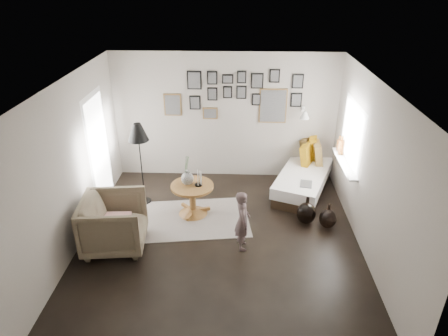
{
  "coord_description": "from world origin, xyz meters",
  "views": [
    {
      "loc": [
        0.27,
        -5.27,
        4.0
      ],
      "look_at": [
        0.05,
        0.5,
        1.1
      ],
      "focal_mm": 32.0,
      "sensor_mm": 36.0,
      "label": 1
    }
  ],
  "objects_px": {
    "armchair": "(114,223)",
    "child": "(243,221)",
    "vase": "(187,176)",
    "floor_lamp": "(138,135)",
    "demijohn_small": "(328,218)",
    "demijohn_large": "(306,213)",
    "pedestal_table": "(193,201)",
    "daybed": "(303,175)",
    "magazine_basket": "(91,238)"
  },
  "relations": [
    {
      "from": "armchair",
      "to": "demijohn_large",
      "type": "distance_m",
      "value": 3.22
    },
    {
      "from": "vase",
      "to": "daybed",
      "type": "bearing_deg",
      "value": 25.02
    },
    {
      "from": "magazine_basket",
      "to": "demijohn_large",
      "type": "relative_size",
      "value": 0.88
    },
    {
      "from": "daybed",
      "to": "demijohn_small",
      "type": "xyz_separation_m",
      "value": [
        0.24,
        -1.36,
        -0.11
      ]
    },
    {
      "from": "vase",
      "to": "floor_lamp",
      "type": "distance_m",
      "value": 1.14
    },
    {
      "from": "vase",
      "to": "armchair",
      "type": "relative_size",
      "value": 0.57
    },
    {
      "from": "child",
      "to": "magazine_basket",
      "type": "bearing_deg",
      "value": 87.0
    },
    {
      "from": "magazine_basket",
      "to": "vase",
      "type": "bearing_deg",
      "value": 38.46
    },
    {
      "from": "demijohn_large",
      "to": "child",
      "type": "xyz_separation_m",
      "value": [
        -1.12,
        -0.72,
        0.31
      ]
    },
    {
      "from": "demijohn_small",
      "to": "demijohn_large",
      "type": "bearing_deg",
      "value": 161.08
    },
    {
      "from": "daybed",
      "to": "armchair",
      "type": "relative_size",
      "value": 2.16
    },
    {
      "from": "floor_lamp",
      "to": "child",
      "type": "relative_size",
      "value": 1.58
    },
    {
      "from": "armchair",
      "to": "child",
      "type": "bearing_deg",
      "value": -94.43
    },
    {
      "from": "floor_lamp",
      "to": "child",
      "type": "distance_m",
      "value": 2.43
    },
    {
      "from": "armchair",
      "to": "floor_lamp",
      "type": "relative_size",
      "value": 0.6
    },
    {
      "from": "pedestal_table",
      "to": "child",
      "type": "distance_m",
      "value": 1.3
    },
    {
      "from": "daybed",
      "to": "floor_lamp",
      "type": "height_order",
      "value": "floor_lamp"
    },
    {
      "from": "demijohn_large",
      "to": "armchair",
      "type": "bearing_deg",
      "value": -166.16
    },
    {
      "from": "floor_lamp",
      "to": "daybed",
      "type": "bearing_deg",
      "value": 12.09
    },
    {
      "from": "floor_lamp",
      "to": "demijohn_small",
      "type": "height_order",
      "value": "floor_lamp"
    },
    {
      "from": "magazine_basket",
      "to": "demijohn_large",
      "type": "height_order",
      "value": "demijohn_large"
    },
    {
      "from": "daybed",
      "to": "magazine_basket",
      "type": "height_order",
      "value": "daybed"
    },
    {
      "from": "daybed",
      "to": "child",
      "type": "distance_m",
      "value": 2.33
    },
    {
      "from": "pedestal_table",
      "to": "daybed",
      "type": "xyz_separation_m",
      "value": [
        2.11,
        1.04,
        0.01
      ]
    },
    {
      "from": "floor_lamp",
      "to": "demijohn_large",
      "type": "bearing_deg",
      "value": -11.17
    },
    {
      "from": "pedestal_table",
      "to": "demijohn_large",
      "type": "bearing_deg",
      "value": -5.83
    },
    {
      "from": "armchair",
      "to": "floor_lamp",
      "type": "height_order",
      "value": "floor_lamp"
    },
    {
      "from": "pedestal_table",
      "to": "demijohn_small",
      "type": "relative_size",
      "value": 1.64
    },
    {
      "from": "floor_lamp",
      "to": "demijohn_large",
      "type": "distance_m",
      "value": 3.24
    },
    {
      "from": "child",
      "to": "armchair",
      "type": "bearing_deg",
      "value": 84.36
    },
    {
      "from": "vase",
      "to": "daybed",
      "type": "xyz_separation_m",
      "value": [
        2.19,
        1.02,
        -0.47
      ]
    },
    {
      "from": "demijohn_large",
      "to": "magazine_basket",
      "type": "bearing_deg",
      "value": -165.71
    },
    {
      "from": "pedestal_table",
      "to": "floor_lamp",
      "type": "height_order",
      "value": "floor_lamp"
    },
    {
      "from": "magazine_basket",
      "to": "demijohn_small",
      "type": "bearing_deg",
      "value": 11.31
    },
    {
      "from": "daybed",
      "to": "demijohn_small",
      "type": "relative_size",
      "value": 4.48
    },
    {
      "from": "pedestal_table",
      "to": "magazine_basket",
      "type": "bearing_deg",
      "value": -143.58
    },
    {
      "from": "armchair",
      "to": "demijohn_large",
      "type": "xyz_separation_m",
      "value": [
        3.12,
        0.77,
        -0.24
      ]
    },
    {
      "from": "daybed",
      "to": "child",
      "type": "relative_size",
      "value": 2.06
    },
    {
      "from": "vase",
      "to": "demijohn_large",
      "type": "bearing_deg",
      "value": -6.15
    },
    {
      "from": "vase",
      "to": "daybed",
      "type": "relative_size",
      "value": 0.26
    },
    {
      "from": "vase",
      "to": "demijohn_small",
      "type": "xyz_separation_m",
      "value": [
        2.43,
        -0.34,
        -0.59
      ]
    },
    {
      "from": "demijohn_large",
      "to": "vase",
      "type": "bearing_deg",
      "value": 173.85
    },
    {
      "from": "demijohn_small",
      "to": "floor_lamp",
      "type": "bearing_deg",
      "value": 167.98
    },
    {
      "from": "pedestal_table",
      "to": "floor_lamp",
      "type": "xyz_separation_m",
      "value": [
        -0.97,
        0.38,
        1.09
      ]
    },
    {
      "from": "demijohn_small",
      "to": "child",
      "type": "bearing_deg",
      "value": -157.64
    },
    {
      "from": "pedestal_table",
      "to": "child",
      "type": "bearing_deg",
      "value": -46.39
    },
    {
      "from": "floor_lamp",
      "to": "demijohn_small",
      "type": "distance_m",
      "value": 3.59
    },
    {
      "from": "pedestal_table",
      "to": "demijohn_small",
      "type": "height_order",
      "value": "pedestal_table"
    },
    {
      "from": "demijohn_large",
      "to": "child",
      "type": "height_order",
      "value": "child"
    },
    {
      "from": "magazine_basket",
      "to": "demijohn_small",
      "type": "height_order",
      "value": "demijohn_small"
    }
  ]
}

